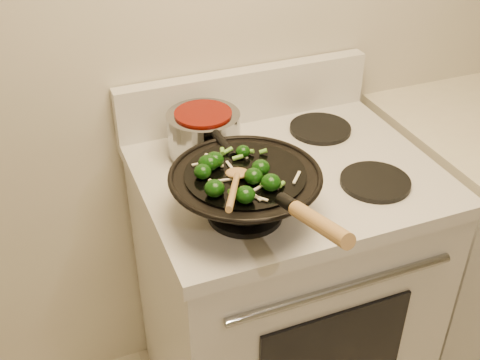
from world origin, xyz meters
name	(u,v)px	position (x,y,z in m)	size (l,w,h in m)	color
stove	(280,290)	(-0.17, 1.17, 0.47)	(0.78, 0.67, 1.08)	silver
wok	(246,191)	(-0.35, 1.02, 0.99)	(0.35, 0.59, 0.23)	black
stirfry	(231,172)	(-0.39, 1.01, 1.06)	(0.23, 0.23, 0.04)	#0C3207
wooden_spoon	(235,183)	(-0.40, 0.95, 1.07)	(0.14, 0.24, 0.08)	#A77B42
saucepan	(204,132)	(-0.35, 1.32, 0.99)	(0.20, 0.32, 0.12)	gray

